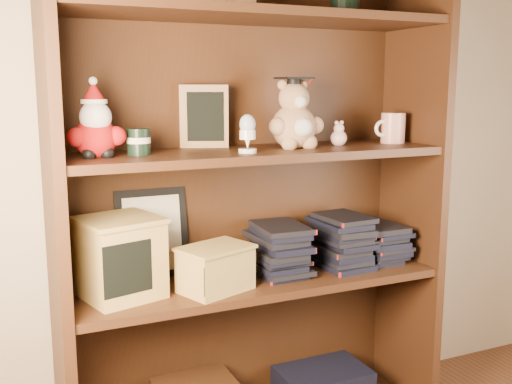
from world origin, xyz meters
TOP-DOWN VIEW (x-y plane):
  - bookcase at (0.02, 1.36)m, footprint 1.20×0.35m
  - shelf_lower at (0.02, 1.30)m, footprint 1.14×0.33m
  - shelf_upper at (0.02, 1.30)m, footprint 1.14×0.33m
  - santa_plush at (-0.45, 1.30)m, footprint 0.15×0.11m
  - teachers_tin at (-0.34, 1.30)m, footprint 0.07×0.07m
  - chalkboard_plaque at (-0.11, 1.42)m, footprint 0.15×0.11m
  - egg_cup at (-0.04, 1.23)m, footprint 0.05×0.05m
  - grad_teddy_bear at (0.14, 1.30)m, footprint 0.18×0.16m
  - pink_figurine at (0.31, 1.31)m, footprint 0.05×0.05m
  - teacher_mug at (0.52, 1.30)m, footprint 0.11×0.08m
  - certificate_frame at (-0.27, 1.44)m, footprint 0.22×0.06m
  - treats_box at (-0.40, 1.30)m, footprint 0.26×0.26m
  - pencils_box at (-0.14, 1.24)m, footprint 0.24×0.21m
  - book_stack_left at (0.09, 1.30)m, footprint 0.14×0.20m
  - book_stack_mid at (0.33, 1.30)m, footprint 0.14×0.20m
  - book_stack_right at (0.47, 1.30)m, footprint 0.14×0.20m

SIDE VIEW (x-z plane):
  - shelf_lower at x=0.02m, z-range 0.53..0.55m
  - book_stack_right at x=0.47m, z-range 0.55..0.68m
  - pencils_box at x=-0.14m, z-range 0.55..0.68m
  - book_stack_left at x=0.09m, z-range 0.55..0.71m
  - book_stack_mid at x=0.33m, z-range 0.55..0.71m
  - treats_box at x=-0.40m, z-range 0.55..0.78m
  - certificate_frame at x=-0.27m, z-range 0.55..0.83m
  - bookcase at x=0.02m, z-range -0.02..1.58m
  - shelf_upper at x=0.02m, z-range 0.93..0.95m
  - pink_figurine at x=0.31m, z-range 0.94..1.02m
  - teachers_tin at x=-0.34m, z-range 0.95..1.02m
  - teacher_mug at x=0.52m, z-range 0.95..1.05m
  - egg_cup at x=-0.04m, z-range 0.95..1.06m
  - santa_plush at x=-0.45m, z-range 0.92..1.14m
  - grad_teddy_bear at x=0.14m, z-range 0.92..1.14m
  - chalkboard_plaque at x=-0.11m, z-range 0.95..1.14m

